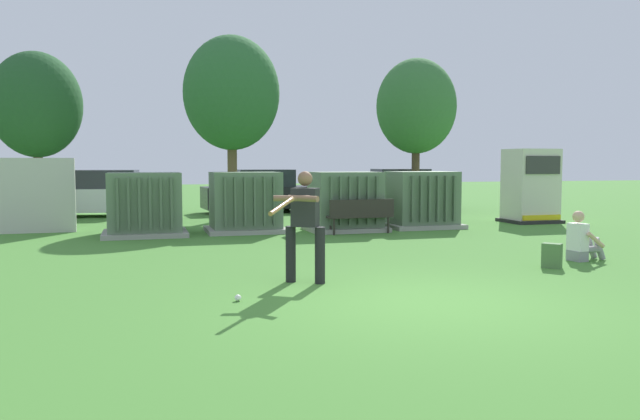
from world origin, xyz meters
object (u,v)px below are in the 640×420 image
seated_spectator (582,241)px  backpack (552,256)px  park_bench (361,214)px  transformer_east (422,200)px  parked_car_left_of_center (103,195)px  parked_car_right_of_center (260,192)px  batter (304,221)px  sports_ball (238,298)px  transformer_west (145,205)px  generator_enclosure (531,186)px  parked_car_rightmost (398,190)px  transformer_mid_west (245,203)px  transformer_mid_east (345,202)px

seated_spectator → backpack: (-1.07, -0.56, -0.16)m
park_bench → transformer_east: bearing=25.4°
parked_car_left_of_center → parked_car_right_of_center: size_ratio=1.02×
batter → sports_ball: size_ratio=19.33×
transformer_west → transformer_east: (7.72, -0.05, 0.00)m
generator_enclosure → sports_ball: generator_enclosure is taller
generator_enclosure → backpack: 9.00m
parked_car_rightmost → parked_car_right_of_center: bearing=-173.9°
transformer_mid_west → backpack: transformer_mid_west is taller
transformer_east → sports_ball: (-6.59, -8.23, -0.74)m
transformer_mid_east → parked_car_rightmost: (4.78, 7.58, -0.04)m
generator_enclosure → seated_spectator: generator_enclosure is taller
sports_ball → backpack: bearing=11.2°
batter → generator_enclosure: bearing=39.6°
park_bench → backpack: park_bench is taller
transformer_mid_east → parked_car_right_of_center: size_ratio=0.49×
batter → backpack: 4.68m
backpack → transformer_east: bearing=83.6°
park_bench → sports_ball: 8.38m
transformer_mid_west → parked_car_right_of_center: size_ratio=0.49×
backpack → parked_car_rightmost: bearing=77.6°
transformer_mid_east → transformer_east: (2.39, 0.20, 0.00)m
backpack → parked_car_right_of_center: parked_car_right_of_center is taller
transformer_mid_east → sports_ball: bearing=-117.5°
transformer_west → sports_ball: bearing=-82.2°
parked_car_rightmost → transformer_mid_east: bearing=-122.3°
sports_ball → transformer_mid_west: bearing=80.1°
transformer_mid_east → transformer_west: bearing=177.3°
transformer_mid_west → batter: batter is taller
transformer_east → sports_ball: 10.57m
transformer_east → seated_spectator: bearing=-87.6°
transformer_west → parked_car_left_of_center: size_ratio=0.48×
transformer_mid_east → parked_car_right_of_center: (-1.07, 6.95, -0.04)m
sports_ball → transformer_mid_east: bearing=62.5°
batter → parked_car_rightmost: (7.80, 14.64, -0.22)m
transformer_west → batter: size_ratio=1.21×
transformer_mid_west → backpack: 8.51m
seated_spectator → backpack: bearing=-152.2°
transformer_west → transformer_mid_west: same height
seated_spectator → transformer_mid_east: bearing=112.9°
transformer_mid_east → sports_ball: (-4.19, -8.04, -0.74)m
transformer_mid_east → park_bench: transformer_mid_east is taller
transformer_east → parked_car_right_of_center: bearing=117.2°
batter → parked_car_left_of_center: bearing=104.8°
transformer_mid_east → parked_car_rightmost: 8.96m
seated_spectator → parked_car_left_of_center: (-9.36, 13.18, 0.38)m
transformer_mid_west → park_bench: 3.14m
transformer_east → batter: (-5.41, -7.26, 0.19)m
sports_ball → parked_car_rightmost: parked_car_rightmost is taller
seated_spectator → sports_ball: bearing=-166.0°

